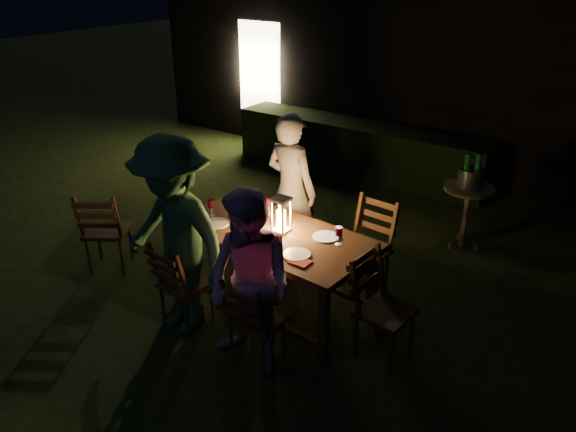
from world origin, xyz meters
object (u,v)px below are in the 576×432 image
Objects in this scene: chair_spare at (109,244)px; person_house_side at (291,190)px; chair_near_left at (185,297)px; chair_end at (382,326)px; person_opp_left at (175,237)px; chair_far_right at (364,265)px; bottle_bucket_a at (466,174)px; bottle_bucket_b at (477,174)px; lantern at (281,217)px; chair_near_right at (256,335)px; dining_table at (274,240)px; person_opp_right at (250,285)px; ice_bucket at (471,178)px; chair_far_left at (288,239)px; bottle_table at (254,212)px; side_table at (468,194)px.

chair_spare is 2.11m from person_house_side.
chair_end is (1.73, 0.64, 0.02)m from chair_near_left.
chair_end is at bearing 26.03° from person_opp_left.
person_house_side reaches higher than chair_far_right.
bottle_bucket_b is (0.10, 0.08, 0.00)m from bottle_bucket_a.
chair_near_left is at bearing -125.59° from lantern.
bottle_bucket_a reaches higher than chair_near_right.
chair_near_right is at bearing 86.84° from chair_far_right.
dining_table is at bearing 118.76° from person_house_side.
chair_spare is 2.87× the size of lantern.
bottle_bucket_a is at bearing 81.89° from person_opp_right.
lantern is (-0.34, 0.90, 0.17)m from person_opp_right.
chair_near_left is at bearing 176.76° from person_opp_right.
chair_near_left is at bearing -118.14° from ice_bucket.
dining_table is 0.96m from person_opp_left.
ice_bucket is at bearing -131.40° from chair_far_left.
person_opp_right is 5.74× the size of bottle_table.
person_opp_left is at bearing -107.91° from bottle_table.
lantern is (0.05, 0.05, 0.24)m from dining_table.
bottle_table is (-1.48, 0.11, 0.66)m from chair_end.
bottle_table is 2.66m from ice_bucket.
chair_near_left is 1.85m from chair_end.
chair_end is 1.27× the size of side_table.
bottle_table is at bearing 104.19° from chair_far_left.
chair_near_right is 1.92m from person_house_side.
person_opp_left reaches higher than bottle_bucket_a.
chair_far_right is 2.93× the size of lantern.
chair_end is 2.42m from side_table.
chair_far_right is 3.21× the size of bottle_bucket_a.
chair_near_right is 2.34m from chair_spare.
side_table is 2.57× the size of ice_bucket.
bottle_bucket_b is (1.11, 2.29, -0.04)m from lantern.
chair_far_left is at bearing -135.02° from bottle_bucket_a.
chair_near_right is at bearing -44.88° from chair_end.
chair_end is 3.18m from chair_spare.
chair_far_left reaches higher than chair_near_right.
chair_near_right is 3.22× the size of bottle_table.
bottle_bucket_b reaches higher than chair_far_left.
chair_spare is 0.53× the size of person_opp_left.
bottle_table is 0.88× the size of bottle_bucket_b.
lantern is (0.56, 0.83, 0.03)m from person_opp_left.
bottle_bucket_b is at bearing 65.15° from chair_near_left.
chair_far_left is 1.90m from person_opp_right.
chair_far_right is 1.75m from ice_bucket.
side_table is at bearing 66.39° from person_opp_left.
side_table is at bearing 74.06° from chair_near_right.
person_house_side is at bearing -136.12° from side_table.
person_opp_right is 5.02× the size of bottle_bucket_a.
dining_table is 1.07× the size of person_opp_left.
chair_far_right is at bearing -138.17° from chair_end.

